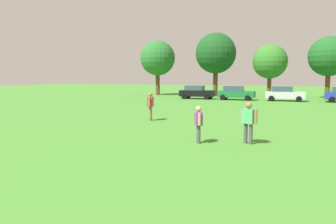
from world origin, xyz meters
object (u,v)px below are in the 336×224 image
object	(u,v)px
adult_bystander	(249,119)
tree_left	(216,53)
bystander_near_trees	(199,121)
parked_car_silver_2	(285,94)
parked_car_black_0	(197,92)
bystander_midfield	(150,104)
parked_car_green_1	(236,93)
tree_right	(270,62)
tree_far_left	(158,58)
tree_far_right	(329,56)

from	to	relation	value
adult_bystander	tree_left	xyz separation A→B (m)	(-9.53, 33.91, 5.10)
bystander_near_trees	parked_car_silver_2	world-z (taller)	parked_car_silver_2
adult_bystander	parked_car_black_0	xyz separation A→B (m)	(-10.22, 26.76, -0.17)
bystander_midfield	parked_car_black_0	size ratio (longest dim) A/B	0.42
parked_car_green_1	tree_right	size ratio (longest dim) A/B	0.61
tree_right	tree_far_left	bearing A→B (deg)	176.40
tree_right	bystander_near_trees	bearing A→B (deg)	-90.11
adult_bystander	bystander_midfield	world-z (taller)	bystander_midfield
adult_bystander	bystander_near_trees	bearing A→B (deg)	-134.90
adult_bystander	tree_left	size ratio (longest dim) A/B	0.19
tree_far_left	parked_car_black_0	bearing A→B (deg)	-39.37
bystander_near_trees	tree_far_left	bearing A→B (deg)	2.38
parked_car_black_0	tree_left	bearing A→B (deg)	84.56
bystander_near_trees	parked_car_black_0	bearing A→B (deg)	-6.65
parked_car_silver_2	tree_far_right	size ratio (longest dim) A/B	0.54
bystander_midfield	parked_car_green_1	xyz separation A→B (m)	(1.62, 21.21, -0.21)
adult_bystander	parked_car_silver_2	size ratio (longest dim) A/B	0.40
parked_car_silver_2	tree_right	bearing A→B (deg)	110.74
tree_right	parked_car_green_1	bearing A→B (deg)	-119.36
tree_far_right	bystander_near_trees	bearing A→B (deg)	-101.80
adult_bystander	parked_car_black_0	distance (m)	28.64
adult_bystander	bystander_near_trees	distance (m)	2.05
tree_right	tree_far_right	world-z (taller)	tree_far_right
tree_right	tree_far_right	bearing A→B (deg)	10.18
adult_bystander	parked_car_silver_2	xyz separation A→B (m)	(0.32, 26.64, -0.17)
bystander_near_trees	tree_far_left	distance (m)	38.22
adult_bystander	parked_car_silver_2	world-z (taller)	adult_bystander
bystander_midfield	tree_far_right	xyz separation A→B (m)	(12.09, 28.45, 4.29)
bystander_near_trees	bystander_midfield	distance (m)	7.69
tree_left	parked_car_black_0	bearing A→B (deg)	-95.44
adult_bystander	bystander_midfield	distance (m)	8.68
adult_bystander	bystander_midfield	xyz separation A→B (m)	(-6.86, 5.32, 0.04)
bystander_near_trees	tree_right	world-z (taller)	tree_right
tree_far_right	tree_right	bearing A→B (deg)	-169.82
parked_car_black_0	tree_far_left	bearing A→B (deg)	140.63
adult_bystander	tree_far_left	xyz separation A→B (m)	(-18.48, 33.54, 4.58)
bystander_near_trees	tree_far_right	size ratio (longest dim) A/B	0.20
parked_car_black_0	tree_left	world-z (taller)	tree_left
bystander_near_trees	parked_car_black_0	distance (m)	28.58
bystander_near_trees	parked_car_silver_2	bearing A→B (deg)	-28.24
tree_right	tree_far_right	distance (m)	7.25
parked_car_silver_2	tree_far_right	world-z (taller)	tree_far_right
bystander_midfield	parked_car_green_1	world-z (taller)	bystander_midfield
parked_car_black_0	parked_car_silver_2	world-z (taller)	same
adult_bystander	bystander_near_trees	world-z (taller)	adult_bystander
tree_left	tree_far_right	size ratio (longest dim) A/B	1.14
bystander_near_trees	tree_right	xyz separation A→B (m)	(0.07, 33.10, 3.84)
bystander_midfield	tree_left	world-z (taller)	tree_left
tree_far_right	tree_far_left	bearing A→B (deg)	-179.43
parked_car_green_1	tree_right	xyz separation A→B (m)	(3.35, 5.96, 3.91)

